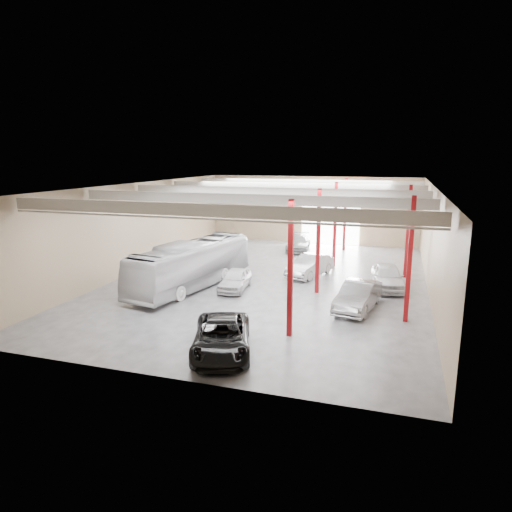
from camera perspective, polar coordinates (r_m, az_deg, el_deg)
The scene contains 8 objects.
depot_shell at distance 33.39m, azimuth 2.36°, elevation 5.39°, with size 22.12×32.12×7.06m.
coach_bus at distance 32.19m, azimuth -8.01°, elevation -1.05°, with size 2.73×11.67×3.25m, color silver.
black_sedan at distance 21.61m, azimuth -4.32°, elevation -10.06°, with size 2.61×5.65×1.57m, color black.
car_row_a at distance 31.50m, azimuth -2.63°, elevation -2.95°, with size 1.68×4.18×1.42m, color silver.
car_row_b at distance 35.26m, azimuth 6.75°, elevation -1.19°, with size 1.72×4.94×1.63m, color #B2B3B7.
car_row_c at distance 44.84m, azimuth 5.31°, elevation 1.65°, with size 2.08×5.11×1.48m, color slate.
car_right_near at distance 28.06m, azimuth 12.63°, elevation -4.90°, with size 1.78×5.09×1.68m, color #A0A1A4.
car_right_far at distance 33.00m, azimuth 16.11°, elevation -2.49°, with size 2.00×4.96×1.69m, color silver.
Camera 1 is at (8.80, -31.51, 9.00)m, focal length 32.00 mm.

